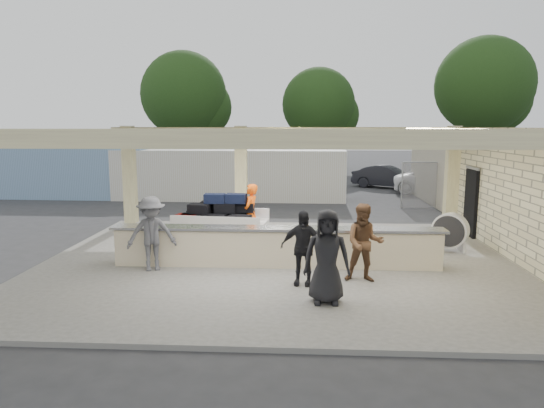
# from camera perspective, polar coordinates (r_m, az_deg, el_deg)

# --- Properties ---
(ground) EXTENTS (120.00, 120.00, 0.00)m
(ground) POSITION_cam_1_polar(r_m,az_deg,el_deg) (12.66, 0.65, -7.08)
(ground) COLOR #2C2C2F
(ground) RESTS_ON ground
(pavilion) EXTENTS (12.01, 10.00, 3.55)m
(pavilion) POSITION_cam_1_polar(r_m,az_deg,el_deg) (12.99, 1.73, -0.55)
(pavilion) COLOR #615F5A
(pavilion) RESTS_ON ground
(baggage_counter) EXTENTS (8.20, 0.58, 0.98)m
(baggage_counter) POSITION_cam_1_polar(r_m,az_deg,el_deg) (12.02, 0.55, -5.06)
(baggage_counter) COLOR beige
(baggage_counter) RESTS_ON pavilion
(luggage_cart) EXTENTS (2.71, 1.84, 1.49)m
(luggage_cart) POSITION_cam_1_polar(r_m,az_deg,el_deg) (14.22, -6.20, -1.58)
(luggage_cart) COLOR silver
(luggage_cart) RESTS_ON pavilion
(drum_fan) EXTENTS (0.99, 0.80, 1.08)m
(drum_fan) POSITION_cam_1_polar(r_m,az_deg,el_deg) (14.28, 20.23, -2.98)
(drum_fan) COLOR silver
(drum_fan) RESTS_ON pavilion
(baggage_handler) EXTENTS (0.50, 0.71, 1.78)m
(baggage_handler) POSITION_cam_1_polar(r_m,az_deg,el_deg) (14.21, -2.53, -1.19)
(baggage_handler) COLOR #FF590D
(baggage_handler) RESTS_ON pavilion
(passenger_a) EXTENTS (0.88, 0.45, 1.76)m
(passenger_a) POSITION_cam_1_polar(r_m,az_deg,el_deg) (10.96, 10.82, -4.52)
(passenger_a) COLOR brown
(passenger_a) RESTS_ON pavilion
(passenger_b) EXTENTS (1.01, 0.50, 1.65)m
(passenger_b) POSITION_cam_1_polar(r_m,az_deg,el_deg) (10.58, 3.62, -5.16)
(passenger_b) COLOR black
(passenger_b) RESTS_ON pavilion
(passenger_c) EXTENTS (1.23, 0.78, 1.79)m
(passenger_c) POSITION_cam_1_polar(r_m,az_deg,el_deg) (11.95, -13.98, -3.40)
(passenger_c) COLOR #505055
(passenger_c) RESTS_ON pavilion
(passenger_d) EXTENTS (0.91, 0.37, 1.86)m
(passenger_d) POSITION_cam_1_polar(r_m,az_deg,el_deg) (9.54, 6.46, -6.16)
(passenger_d) COLOR black
(passenger_d) RESTS_ON pavilion
(car_white_a) EXTENTS (5.07, 3.50, 1.32)m
(car_white_a) POSITION_cam_1_polar(r_m,az_deg,el_deg) (26.84, 19.25, 2.49)
(car_white_a) COLOR white
(car_white_a) RESTS_ON ground
(car_white_b) EXTENTS (5.08, 3.32, 1.50)m
(car_white_b) POSITION_cam_1_polar(r_m,az_deg,el_deg) (29.11, 27.63, 2.62)
(car_white_b) COLOR white
(car_white_b) RESTS_ON ground
(car_dark) EXTENTS (4.05, 3.05, 1.29)m
(car_dark) POSITION_cam_1_polar(r_m,az_deg,el_deg) (28.73, 13.39, 3.13)
(car_dark) COLOR black
(car_dark) RESTS_ON ground
(container_white) EXTENTS (11.16, 2.43, 2.41)m
(container_white) POSITION_cam_1_polar(r_m,az_deg,el_deg) (23.68, -5.00, 3.47)
(container_white) COLOR silver
(container_white) RESTS_ON ground
(container_blue) EXTENTS (10.00, 2.59, 2.59)m
(container_blue) POSITION_cam_1_polar(r_m,az_deg,el_deg) (26.81, -24.37, 3.54)
(container_blue) COLOR #7B9BC4
(container_blue) RESTS_ON ground
(fence) EXTENTS (12.06, 0.06, 2.03)m
(fence) POSITION_cam_1_polar(r_m,az_deg,el_deg) (23.72, 29.37, 1.97)
(fence) COLOR gray
(fence) RESTS_ON ground
(tree_left) EXTENTS (6.60, 6.30, 9.00)m
(tree_left) POSITION_cam_1_polar(r_m,az_deg,el_deg) (37.27, -9.76, 12.18)
(tree_left) COLOR #382619
(tree_left) RESTS_ON ground
(tree_mid) EXTENTS (6.00, 5.60, 8.00)m
(tree_mid) POSITION_cam_1_polar(r_m,az_deg,el_deg) (38.37, 5.97, 11.24)
(tree_mid) COLOR #382619
(tree_mid) RESTS_ON ground
(tree_right) EXTENTS (7.20, 7.00, 10.00)m
(tree_right) POSITION_cam_1_polar(r_m,az_deg,el_deg) (39.86, 24.00, 12.24)
(tree_right) COLOR #382619
(tree_right) RESTS_ON ground
(adjacent_building) EXTENTS (6.00, 8.00, 3.20)m
(adjacent_building) POSITION_cam_1_polar(r_m,az_deg,el_deg) (23.97, 25.21, 3.65)
(adjacent_building) COLOR #BAAF94
(adjacent_building) RESTS_ON ground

